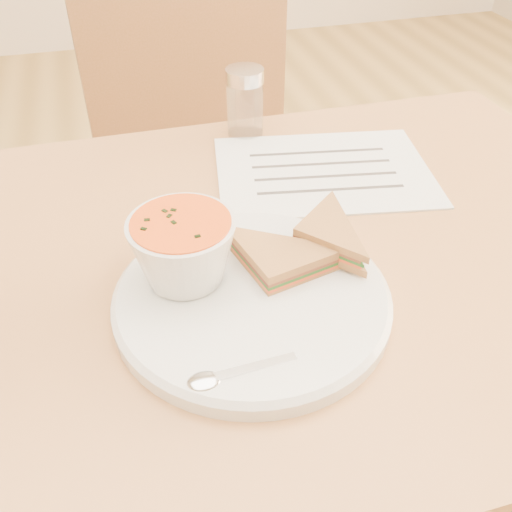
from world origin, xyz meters
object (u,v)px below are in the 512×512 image
object	(u,v)px
chair_far	(222,199)
soup_bowl	(184,253)
condiment_shaker	(245,102)
dining_table	(267,431)
plate	(252,300)

from	to	relation	value
chair_far	soup_bowl	size ratio (longest dim) A/B	8.98
soup_bowl	condiment_shaker	world-z (taller)	condiment_shaker
condiment_shaker	soup_bowl	bearing A→B (deg)	-114.45
dining_table	condiment_shaker	distance (m)	0.52
chair_far	condiment_shaker	distance (m)	0.36
chair_far	plate	world-z (taller)	chair_far
plate	condiment_shaker	size ratio (longest dim) A/B	2.78
dining_table	condiment_shaker	size ratio (longest dim) A/B	9.47
dining_table	condiment_shaker	world-z (taller)	condiment_shaker
soup_bowl	dining_table	bearing A→B (deg)	22.14
dining_table	condiment_shaker	xyz separation A→B (m)	(0.05, 0.30, 0.43)
plate	dining_table	bearing A→B (deg)	61.51
dining_table	chair_far	world-z (taller)	chair_far
chair_far	plate	size ratio (longest dim) A/B	3.42
plate	condiment_shaker	bearing A→B (deg)	76.27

